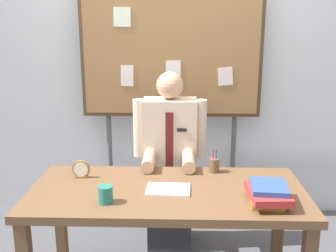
{
  "coord_description": "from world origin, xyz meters",
  "views": [
    {
      "loc": [
        0.07,
        -2.26,
        1.74
      ],
      "look_at": [
        0.0,
        0.19,
        1.1
      ],
      "focal_mm": 42.5,
      "sensor_mm": 36.0,
      "label": 1
    }
  ],
  "objects": [
    {
      "name": "back_wall",
      "position": [
        0.0,
        1.28,
        1.35
      ],
      "size": [
        6.4,
        0.08,
        2.7
      ],
      "primitive_type": "cube",
      "color": "silver",
      "rests_on": "ground_plane"
    },
    {
      "name": "desk",
      "position": [
        0.0,
        0.0,
        0.66
      ],
      "size": [
        1.69,
        0.77,
        0.75
      ],
      "color": "brown",
      "rests_on": "ground_plane"
    },
    {
      "name": "person",
      "position": [
        0.0,
        0.63,
        0.65
      ],
      "size": [
        0.55,
        0.56,
        1.39
      ],
      "color": "#2D2D33",
      "rests_on": "ground_plane"
    },
    {
      "name": "bulletin_board",
      "position": [
        -0.0,
        1.08,
        1.52
      ],
      "size": [
        1.51,
        0.09,
        2.13
      ],
      "color": "#4C3823",
      "rests_on": "ground_plane"
    },
    {
      "name": "book_stack",
      "position": [
        0.57,
        -0.17,
        0.8
      ],
      "size": [
        0.23,
        0.31,
        0.11
      ],
      "color": "olive",
      "rests_on": "desk"
    },
    {
      "name": "open_notebook",
      "position": [
        0.01,
        -0.02,
        0.75
      ],
      "size": [
        0.27,
        0.19,
        0.01
      ],
      "primitive_type": "cube",
      "rotation": [
        0.0,
        0.0,
        -0.03
      ],
      "color": "white",
      "rests_on": "desk"
    },
    {
      "name": "desk_clock",
      "position": [
        -0.57,
        0.17,
        0.8
      ],
      "size": [
        0.12,
        0.04,
        0.12
      ],
      "color": "olive",
      "rests_on": "desk"
    },
    {
      "name": "coffee_mug",
      "position": [
        -0.34,
        -0.2,
        0.8
      ],
      "size": [
        0.08,
        0.08,
        0.1
      ],
      "primitive_type": "cylinder",
      "color": "#267266",
      "rests_on": "desk"
    },
    {
      "name": "pen_holder",
      "position": [
        0.31,
        0.3,
        0.8
      ],
      "size": [
        0.07,
        0.07,
        0.16
      ],
      "color": "brown",
      "rests_on": "desk"
    }
  ]
}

